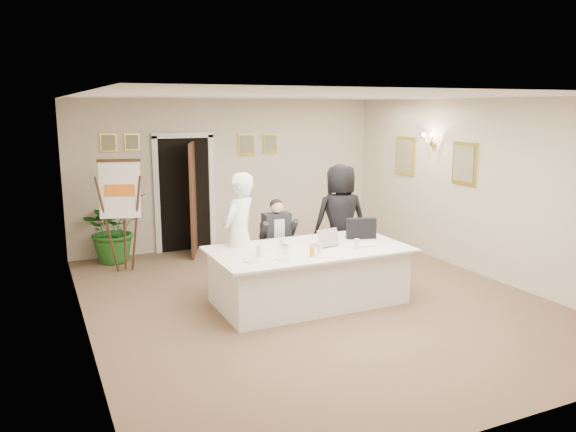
% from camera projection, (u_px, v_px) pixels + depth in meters
% --- Properties ---
extents(floor, '(7.00, 7.00, 0.00)m').
position_uv_depth(floor, '(313.00, 299.00, 7.91)').
color(floor, brown).
rests_on(floor, ground).
extents(ceiling, '(6.00, 7.00, 0.02)m').
position_uv_depth(ceiling, '(314.00, 96.00, 7.36)').
color(ceiling, white).
rests_on(ceiling, wall_back).
extents(wall_back, '(6.00, 0.10, 2.80)m').
position_uv_depth(wall_back, '(229.00, 173.00, 10.75)').
color(wall_back, beige).
rests_on(wall_back, floor).
extents(wall_front, '(6.00, 0.10, 2.80)m').
position_uv_depth(wall_front, '(513.00, 267.00, 4.52)').
color(wall_front, beige).
rests_on(wall_front, floor).
extents(wall_left, '(0.10, 7.00, 2.80)m').
position_uv_depth(wall_left, '(80.00, 220.00, 6.40)').
color(wall_left, beige).
rests_on(wall_left, floor).
extents(wall_right, '(0.10, 7.00, 2.80)m').
position_uv_depth(wall_right, '(482.00, 188.00, 8.87)').
color(wall_right, beige).
rests_on(wall_right, floor).
extents(doorway, '(1.14, 0.86, 2.20)m').
position_uv_depth(doorway, '(187.00, 196.00, 10.30)').
color(doorway, black).
rests_on(doorway, floor).
extents(pictures_back_wall, '(3.40, 0.06, 0.80)m').
position_uv_depth(pictures_back_wall, '(188.00, 152.00, 10.31)').
color(pictures_back_wall, gold).
rests_on(pictures_back_wall, wall_back).
extents(pictures_right_wall, '(0.06, 2.20, 0.80)m').
position_uv_depth(pictures_right_wall, '(432.00, 159.00, 9.86)').
color(pictures_right_wall, gold).
rests_on(pictures_right_wall, wall_right).
extents(wall_sconce, '(0.20, 0.30, 0.24)m').
position_uv_depth(wall_sconce, '(430.00, 139.00, 9.76)').
color(wall_sconce, gold).
rests_on(wall_sconce, wall_right).
extents(conference_table, '(2.67, 1.43, 0.78)m').
position_uv_depth(conference_table, '(309.00, 275.00, 7.71)').
color(conference_table, white).
rests_on(conference_table, floor).
extents(seated_man, '(0.66, 0.69, 1.31)m').
position_uv_depth(seated_man, '(278.00, 241.00, 8.54)').
color(seated_man, black).
rests_on(seated_man, floor).
extents(flip_chart, '(0.66, 0.48, 1.81)m').
position_uv_depth(flip_chart, '(122.00, 222.00, 9.04)').
color(flip_chart, '#371A11').
rests_on(flip_chart, floor).
extents(standing_man, '(0.77, 0.75, 1.79)m').
position_uv_depth(standing_man, '(239.00, 236.00, 7.81)').
color(standing_man, white).
rests_on(standing_man, floor).
extents(standing_woman, '(0.94, 0.68, 1.79)m').
position_uv_depth(standing_woman, '(340.00, 220.00, 8.93)').
color(standing_woman, black).
rests_on(standing_woman, floor).
extents(potted_palm, '(1.40, 1.38, 1.18)m').
position_uv_depth(potted_palm, '(113.00, 228.00, 9.72)').
color(potted_palm, '#205C1E').
rests_on(potted_palm, floor).
extents(laptop, '(0.40, 0.42, 0.28)m').
position_uv_depth(laptop, '(324.00, 236.00, 7.76)').
color(laptop, '#B7BABC').
rests_on(laptop, conference_table).
extents(laptop_bag, '(0.44, 0.25, 0.30)m').
position_uv_depth(laptop_bag, '(361.00, 228.00, 8.16)').
color(laptop_bag, black).
rests_on(laptop_bag, conference_table).
extents(paper_stack, '(0.31, 0.24, 0.03)m').
position_uv_depth(paper_stack, '(364.00, 245.00, 7.76)').
color(paper_stack, white).
rests_on(paper_stack, conference_table).
extents(plate_left, '(0.25, 0.25, 0.01)m').
position_uv_depth(plate_left, '(252.00, 260.00, 7.00)').
color(plate_left, white).
rests_on(plate_left, conference_table).
extents(plate_mid, '(0.25, 0.25, 0.01)m').
position_uv_depth(plate_mid, '(283.00, 259.00, 7.07)').
color(plate_mid, white).
rests_on(plate_mid, conference_table).
extents(plate_near, '(0.28, 0.28, 0.01)m').
position_uv_depth(plate_near, '(319.00, 256.00, 7.21)').
color(plate_near, white).
rests_on(plate_near, conference_table).
extents(glass_a, '(0.07, 0.07, 0.14)m').
position_uv_depth(glass_a, '(259.00, 251.00, 7.21)').
color(glass_a, silver).
rests_on(glass_a, conference_table).
extents(glass_b, '(0.08, 0.08, 0.14)m').
position_uv_depth(glass_b, '(320.00, 249.00, 7.32)').
color(glass_b, silver).
rests_on(glass_b, conference_table).
extents(glass_c, '(0.09, 0.09, 0.14)m').
position_uv_depth(glass_c, '(357.00, 244.00, 7.58)').
color(glass_c, silver).
rests_on(glass_c, conference_table).
extents(glass_d, '(0.07, 0.07, 0.14)m').
position_uv_depth(glass_d, '(282.00, 243.00, 7.62)').
color(glass_d, silver).
rests_on(glass_d, conference_table).
extents(oj_glass, '(0.07, 0.07, 0.13)m').
position_uv_depth(oj_glass, '(312.00, 252.00, 7.17)').
color(oj_glass, orange).
rests_on(oj_glass, conference_table).
extents(steel_jug, '(0.09, 0.09, 0.11)m').
position_uv_depth(steel_jug, '(286.00, 249.00, 7.37)').
color(steel_jug, silver).
rests_on(steel_jug, conference_table).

